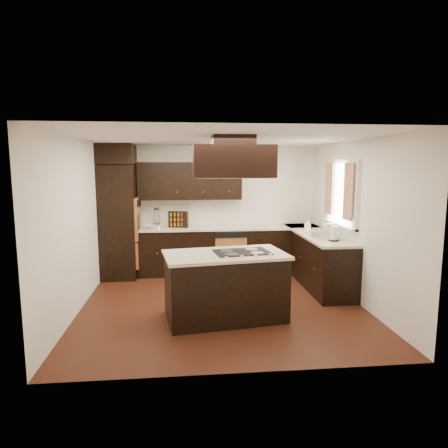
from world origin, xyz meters
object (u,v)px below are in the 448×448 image
(island, at_px, (225,287))
(spice_rack, at_px, (178,219))
(range_hood, at_px, (233,162))
(oven_column, at_px, (119,222))

(island, bearing_deg, spice_rack, 97.24)
(island, height_order, range_hood, range_hood)
(oven_column, xyz_separation_m, spice_rack, (1.11, 0.09, 0.02))
(range_hood, bearing_deg, spice_rack, 108.07)
(oven_column, height_order, range_hood, range_hood)
(island, distance_m, range_hood, 1.72)
(range_hood, distance_m, spice_rack, 2.69)
(oven_column, bearing_deg, range_hood, -50.26)
(island, relative_size, range_hood, 1.51)
(oven_column, bearing_deg, island, -52.33)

